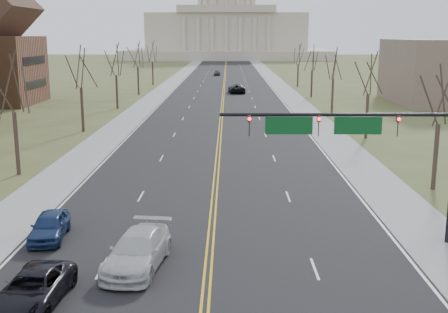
{
  "coord_description": "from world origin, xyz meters",
  "views": [
    {
      "loc": [
        0.94,
        -14.58,
        10.75
      ],
      "look_at": [
        0.66,
        21.0,
        3.0
      ],
      "focal_mm": 45.0,
      "sensor_mm": 36.0,
      "label": 1
    }
  ],
  "objects_px": {
    "car_sb_inner_second": "(138,251)",
    "car_far_nb": "(236,88)",
    "car_far_sb": "(217,73)",
    "car_sb_outer_lead": "(33,289)",
    "signal_mast": "(356,135)",
    "car_sb_outer_second": "(49,226)"
  },
  "relations": [
    {
      "from": "car_sb_inner_second",
      "to": "car_far_nb",
      "type": "height_order",
      "value": "car_far_nb"
    },
    {
      "from": "car_far_sb",
      "to": "car_sb_outer_lead",
      "type": "bearing_deg",
      "value": -92.85
    },
    {
      "from": "car_sb_outer_lead",
      "to": "car_far_sb",
      "type": "bearing_deg",
      "value": 91.68
    },
    {
      "from": "car_far_nb",
      "to": "car_far_sb",
      "type": "xyz_separation_m",
      "value": [
        -4.59,
        46.04,
        -0.11
      ]
    },
    {
      "from": "car_sb_outer_lead",
      "to": "car_far_nb",
      "type": "relative_size",
      "value": 0.82
    },
    {
      "from": "car_sb_outer_lead",
      "to": "car_sb_inner_second",
      "type": "height_order",
      "value": "car_sb_inner_second"
    },
    {
      "from": "car_far_nb",
      "to": "car_far_sb",
      "type": "distance_m",
      "value": 46.27
    },
    {
      "from": "car_sb_inner_second",
      "to": "car_far_sb",
      "type": "height_order",
      "value": "car_sb_inner_second"
    },
    {
      "from": "signal_mast",
      "to": "car_sb_outer_lead",
      "type": "relative_size",
      "value": 2.45
    },
    {
      "from": "car_sb_outer_lead",
      "to": "car_far_sb",
      "type": "xyz_separation_m",
      "value": [
        4.82,
        130.92,
        0.03
      ]
    },
    {
      "from": "car_sb_inner_second",
      "to": "car_far_sb",
      "type": "distance_m",
      "value": 127.16
    },
    {
      "from": "signal_mast",
      "to": "car_sb_outer_lead",
      "type": "height_order",
      "value": "signal_mast"
    },
    {
      "from": "car_sb_outer_second",
      "to": "car_far_sb",
      "type": "relative_size",
      "value": 1.0
    },
    {
      "from": "car_sb_inner_second",
      "to": "car_sb_outer_lead",
      "type": "bearing_deg",
      "value": -126.52
    },
    {
      "from": "car_sb_outer_lead",
      "to": "car_far_nb",
      "type": "bearing_deg",
      "value": 87.46
    },
    {
      "from": "car_sb_inner_second",
      "to": "car_sb_outer_second",
      "type": "distance_m",
      "value": 6.52
    },
    {
      "from": "car_sb_outer_lead",
      "to": "car_sb_inner_second",
      "type": "relative_size",
      "value": 0.87
    },
    {
      "from": "car_far_nb",
      "to": "car_far_sb",
      "type": "relative_size",
      "value": 1.42
    },
    {
      "from": "car_sb_outer_second",
      "to": "car_far_sb",
      "type": "height_order",
      "value": "car_far_sb"
    },
    {
      "from": "signal_mast",
      "to": "car_far_nb",
      "type": "height_order",
      "value": "signal_mast"
    },
    {
      "from": "car_far_sb",
      "to": "car_sb_inner_second",
      "type": "bearing_deg",
      "value": -91.27
    },
    {
      "from": "car_far_nb",
      "to": "car_far_sb",
      "type": "bearing_deg",
      "value": -89.79
    }
  ]
}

